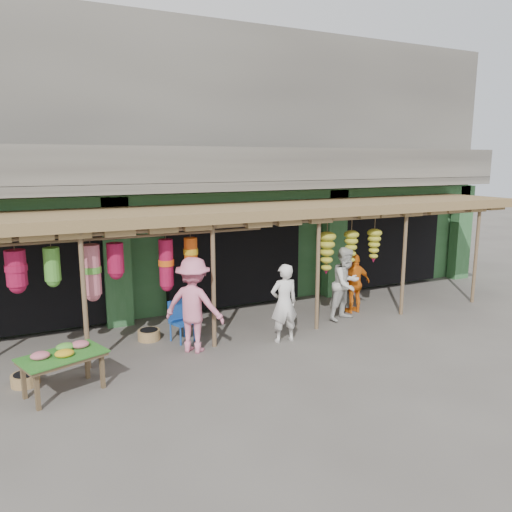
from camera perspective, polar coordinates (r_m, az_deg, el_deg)
name	(u,v)px	position (r m, az deg, el deg)	size (l,w,h in m)	color
ground	(274,333)	(11.31, 2.05, -8.74)	(80.00, 80.00, 0.00)	#514C47
building	(198,175)	(15.12, -6.64, 9.22)	(16.40, 6.80, 7.00)	gray
awning	(253,215)	(11.36, -0.35, 4.69)	(14.00, 2.70, 2.79)	brown
flower_table	(63,356)	(8.93, -21.23, -10.64)	(1.49, 1.16, 0.79)	brown
blue_chair	(180,318)	(10.82, -8.70, -7.05)	(0.53, 0.54, 0.88)	#1A4EAC
basket_left	(25,380)	(9.67, -24.87, -12.69)	(0.47, 0.47, 0.20)	olive
basket_right	(149,335)	(11.09, -12.12, -8.80)	(0.48, 0.48, 0.22)	#9F864A
person_front	(284,303)	(10.56, 3.22, -5.39)	(0.61, 0.40, 1.68)	white
person_right	(346,284)	(12.15, 10.26, -3.13)	(0.87, 0.67, 1.78)	silver
person_vendor	(355,283)	(12.79, 11.23, -3.08)	(0.88, 0.37, 1.51)	orange
person_shopper	(194,305)	(10.06, -7.13, -5.57)	(1.25, 0.72, 1.93)	pink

